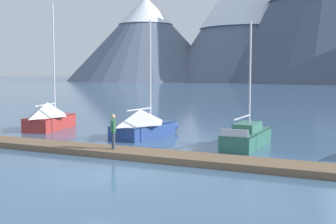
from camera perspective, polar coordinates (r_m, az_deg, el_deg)
The scene contains 8 objects.
ground_plane at distance 17.80m, azimuth -8.53°, elevation -7.99°, with size 700.00×700.00×0.00m, color #426689.
mountain_west_summit at distance 203.46m, azimuth -2.84°, elevation 9.34°, with size 69.81×69.81×37.08m.
mountain_central_massif at distance 198.11m, azimuth 10.06°, elevation 12.05°, with size 67.64×67.64×52.45m.
dock at distance 21.11m, azimuth -2.37°, elevation -5.46°, with size 28.88×2.10×0.30m.
sailboat_nearest_berth at distance 32.71m, azimuth -14.58°, elevation -0.50°, with size 2.99×5.91×8.89m.
sailboat_second_berth at distance 28.06m, azimuth -2.81°, elevation -1.49°, with size 2.45×6.26×7.23m.
sailboat_mid_dock_port at distance 24.93m, azimuth 10.20°, elevation -2.98°, with size 1.64×5.76×6.70m.
person_on_dock at distance 21.84m, azimuth -6.94°, elevation -2.17°, with size 0.41×0.48×1.69m.
Camera 1 is at (9.81, -14.29, 4.02)m, focal length 48.17 mm.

